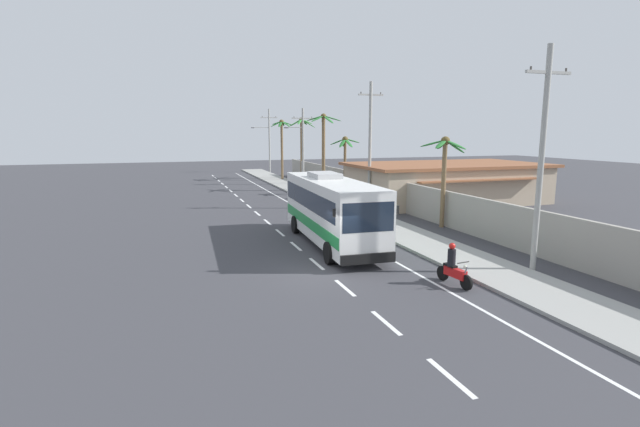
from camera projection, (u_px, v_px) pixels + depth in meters
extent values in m
plane|color=#3A3A3F|center=(325.00, 271.00, 20.29)|extent=(160.00, 160.00, 0.00)
cube|color=#999993|center=(371.00, 220.00, 31.75)|extent=(3.20, 90.00, 0.14)
cube|color=white|center=(450.00, 377.00, 11.52)|extent=(0.16, 2.00, 0.01)
cube|color=white|center=(386.00, 323.00, 14.83)|extent=(0.16, 2.00, 0.01)
cube|color=white|center=(345.00, 288.00, 18.13)|extent=(0.16, 2.00, 0.01)
cube|color=white|center=(317.00, 264.00, 21.43)|extent=(0.16, 2.00, 0.01)
cube|color=white|center=(296.00, 246.00, 24.73)|extent=(0.16, 2.00, 0.01)
cube|color=white|center=(280.00, 233.00, 28.03)|extent=(0.16, 2.00, 0.01)
cube|color=white|center=(267.00, 222.00, 31.33)|extent=(0.16, 2.00, 0.01)
cube|color=white|center=(257.00, 213.00, 34.63)|extent=(0.16, 2.00, 0.01)
cube|color=white|center=(249.00, 206.00, 37.93)|extent=(0.16, 2.00, 0.01)
cube|color=white|center=(242.00, 200.00, 41.24)|extent=(0.16, 2.00, 0.01)
cube|color=white|center=(236.00, 195.00, 44.54)|extent=(0.16, 2.00, 0.01)
cube|color=white|center=(231.00, 191.00, 47.84)|extent=(0.16, 2.00, 0.01)
cube|color=white|center=(226.00, 187.00, 51.14)|extent=(0.16, 2.00, 0.01)
cube|color=white|center=(222.00, 184.00, 54.44)|extent=(0.16, 2.00, 0.01)
cube|color=white|center=(219.00, 181.00, 57.74)|extent=(0.16, 2.00, 0.01)
cube|color=white|center=(216.00, 178.00, 61.04)|extent=(0.16, 2.00, 0.01)
cube|color=white|center=(213.00, 176.00, 64.34)|extent=(0.16, 2.00, 0.01)
cube|color=white|center=(305.00, 212.00, 35.42)|extent=(0.14, 70.00, 0.01)
cube|color=#9E998E|center=(394.00, 195.00, 36.49)|extent=(0.24, 60.00, 2.28)
cube|color=white|center=(331.00, 209.00, 24.96)|extent=(3.06, 10.73, 3.08)
cube|color=#192333|center=(330.00, 198.00, 25.05)|extent=(3.05, 9.88, 0.99)
cube|color=#192333|center=(368.00, 217.00, 19.88)|extent=(2.36, 0.21, 1.29)
cube|color=#1E843D|center=(331.00, 221.00, 25.08)|extent=(3.08, 10.52, 0.55)
cube|color=black|center=(368.00, 259.00, 20.11)|extent=(2.52, 0.28, 0.44)
cube|color=#B7B7B7|center=(325.00, 175.00, 25.92)|extent=(1.52, 2.40, 0.28)
cube|color=black|center=(398.00, 210.00, 20.44)|extent=(0.12, 0.09, 0.36)
cube|color=black|center=(334.00, 213.00, 19.65)|extent=(0.12, 0.09, 0.36)
cylinder|color=black|center=(380.00, 249.00, 22.02)|extent=(0.37, 1.05, 1.04)
cylinder|color=black|center=(329.00, 253.00, 21.34)|extent=(0.37, 1.05, 1.04)
cylinder|color=black|center=(335.00, 222.00, 28.56)|extent=(0.37, 1.05, 1.04)
cylinder|color=black|center=(296.00, 224.00, 27.88)|extent=(0.37, 1.05, 1.04)
cylinder|color=black|center=(466.00, 283.00, 17.82)|extent=(0.17, 0.61, 0.60)
cylinder|color=black|center=(443.00, 273.00, 19.03)|extent=(0.19, 0.61, 0.60)
cube|color=red|center=(455.00, 273.00, 18.35)|extent=(0.37, 1.12, 0.36)
cube|color=black|center=(450.00, 266.00, 18.58)|extent=(0.31, 0.62, 0.12)
cylinder|color=gray|center=(464.00, 274.00, 17.88)|extent=(0.10, 0.32, 0.67)
cylinder|color=black|center=(463.00, 262.00, 17.89)|extent=(0.56, 0.11, 0.04)
sphere|color=#EAEACC|center=(465.00, 267.00, 17.81)|extent=(0.14, 0.14, 0.14)
cylinder|color=black|center=(452.00, 258.00, 18.48)|extent=(0.32, 0.32, 0.69)
sphere|color=red|center=(452.00, 246.00, 18.39)|extent=(0.26, 0.26, 0.26)
cylinder|color=black|center=(354.00, 207.00, 33.78)|extent=(0.28, 0.28, 0.88)
cylinder|color=#2D7A47|center=(354.00, 197.00, 33.64)|extent=(0.36, 0.36, 0.70)
sphere|color=tan|center=(354.00, 190.00, 33.57)|extent=(0.21, 0.21, 0.21)
cylinder|color=red|center=(371.00, 212.00, 32.37)|extent=(0.28, 0.28, 0.76)
cylinder|color=beige|center=(371.00, 202.00, 32.25)|extent=(0.36, 0.36, 0.60)
sphere|color=#9E704C|center=(371.00, 196.00, 32.19)|extent=(0.22, 0.22, 0.22)
cylinder|color=red|center=(322.00, 193.00, 42.30)|extent=(0.28, 0.28, 0.80)
cylinder|color=gold|center=(322.00, 185.00, 42.18)|extent=(0.36, 0.36, 0.63)
sphere|color=beige|center=(322.00, 180.00, 42.11)|extent=(0.21, 0.21, 0.21)
cylinder|color=#9E9E99|center=(541.00, 162.00, 19.42)|extent=(0.24, 0.24, 9.47)
cube|color=#9E9E99|center=(548.00, 72.00, 18.79)|extent=(2.23, 0.12, 0.12)
cylinder|color=#4C4742|center=(531.00, 68.00, 18.49)|extent=(0.08, 0.08, 0.16)
cylinder|color=#4C4742|center=(566.00, 70.00, 19.05)|extent=(0.08, 0.08, 0.16)
cylinder|color=#9E9E99|center=(370.00, 146.00, 36.17)|extent=(0.24, 0.24, 9.75)
cube|color=#9E9E99|center=(371.00, 95.00, 35.50)|extent=(2.05, 0.12, 0.12)
cylinder|color=#4C4742|center=(361.00, 93.00, 35.22)|extent=(0.08, 0.08, 0.16)
cylinder|color=#4C4742|center=(381.00, 93.00, 35.74)|extent=(0.08, 0.08, 0.16)
cylinder|color=#9E9E99|center=(303.00, 147.00, 52.91)|extent=(0.24, 0.24, 8.59)
cube|color=#9E9E99|center=(303.00, 118.00, 52.36)|extent=(2.57, 0.12, 0.12)
cylinder|color=#4C4742|center=(294.00, 117.00, 52.01)|extent=(0.08, 0.08, 0.16)
cylinder|color=#4C4742|center=(312.00, 117.00, 52.66)|extent=(0.08, 0.08, 0.16)
cylinder|color=#9E9E99|center=(295.00, 127.00, 52.22)|extent=(1.94, 0.09, 0.09)
cube|color=#4C4C51|center=(286.00, 128.00, 51.93)|extent=(0.44, 0.24, 0.14)
cylinder|color=#9E9E99|center=(269.00, 141.00, 69.54)|extent=(0.24, 0.24, 9.31)
cube|color=#9E9E99|center=(269.00, 118.00, 68.95)|extent=(2.54, 0.12, 0.12)
cylinder|color=#4C4742|center=(262.00, 117.00, 68.61)|extent=(0.08, 0.08, 0.16)
cylinder|color=#4C4742|center=(276.00, 117.00, 69.25)|extent=(0.08, 0.08, 0.16)
cylinder|color=#9E9E99|center=(261.00, 127.00, 68.80)|extent=(2.49, 0.09, 0.09)
cube|color=#4C4C51|center=(253.00, 128.00, 68.42)|extent=(0.44, 0.24, 0.14)
cylinder|color=brown|center=(345.00, 167.00, 44.56)|extent=(0.26, 0.26, 5.23)
ellipsoid|color=#28702D|center=(352.00, 141.00, 44.39)|extent=(1.56, 0.42, 0.51)
ellipsoid|color=#28702D|center=(344.00, 143.00, 44.83)|extent=(0.70, 1.47, 0.87)
ellipsoid|color=#28702D|center=(338.00, 142.00, 44.32)|extent=(1.45, 1.12, 0.69)
ellipsoid|color=#28702D|center=(342.00, 143.00, 43.55)|extent=(1.23, 1.29, 0.88)
ellipsoid|color=#28702D|center=(349.00, 143.00, 43.55)|extent=(0.54, 1.46, 0.87)
sphere|color=brown|center=(345.00, 139.00, 44.10)|extent=(0.56, 0.56, 0.56)
cylinder|color=brown|center=(443.00, 185.00, 29.25)|extent=(0.29, 0.29, 5.38)
ellipsoid|color=#28702D|center=(455.00, 147.00, 29.00)|extent=(1.44, 0.47, 0.92)
ellipsoid|color=#28702D|center=(441.00, 145.00, 29.54)|extent=(0.74, 1.55, 0.70)
ellipsoid|color=#28702D|center=(433.00, 143.00, 29.05)|extent=(1.46, 1.23, 0.54)
ellipsoid|color=#28702D|center=(441.00, 144.00, 28.20)|extent=(1.46, 1.21, 0.59)
ellipsoid|color=#28702D|center=(456.00, 145.00, 28.26)|extent=(0.89, 1.55, 0.65)
sphere|color=brown|center=(445.00, 141.00, 28.78)|extent=(0.56, 0.56, 0.56)
cylinder|color=brown|center=(302.00, 150.00, 59.98)|extent=(0.31, 0.31, 7.45)
ellipsoid|color=#3D893D|center=(308.00, 123.00, 59.66)|extent=(1.89, 0.42, 1.15)
ellipsoid|color=#3D893D|center=(304.00, 122.00, 60.30)|extent=(1.52, 1.83, 0.77)
ellipsoid|color=#3D893D|center=(296.00, 123.00, 60.03)|extent=(1.27, 1.91, 0.91)
ellipsoid|color=#3D893D|center=(294.00, 123.00, 59.15)|extent=(1.90, 0.43, 1.12)
ellipsoid|color=#3D893D|center=(300.00, 122.00, 58.41)|extent=(1.29, 1.95, 0.78)
ellipsoid|color=#3D893D|center=(307.00, 122.00, 58.67)|extent=(1.23, 1.99, 0.72)
sphere|color=brown|center=(301.00, 120.00, 59.33)|extent=(0.56, 0.56, 0.56)
cylinder|color=brown|center=(323.00, 154.00, 47.43)|extent=(0.35, 0.35, 7.47)
ellipsoid|color=#28702D|center=(332.00, 118.00, 47.01)|extent=(1.91, 0.56, 0.64)
ellipsoid|color=#28702D|center=(323.00, 120.00, 47.70)|extent=(0.89, 1.81, 0.93)
ellipsoid|color=#28702D|center=(315.00, 118.00, 47.16)|extent=(1.66, 1.51, 0.59)
ellipsoid|color=#28702D|center=(318.00, 119.00, 46.15)|extent=(1.79, 1.24, 0.73)
ellipsoid|color=#28702D|center=(328.00, 120.00, 46.12)|extent=(0.81, 1.83, 0.90)
sphere|color=brown|center=(324.00, 116.00, 46.78)|extent=(0.56, 0.56, 0.56)
cylinder|color=brown|center=(282.00, 152.00, 57.77)|extent=(0.30, 0.30, 7.14)
ellipsoid|color=#28702D|center=(287.00, 123.00, 57.36)|extent=(1.49, 0.45, 0.59)
ellipsoid|color=#28702D|center=(283.00, 124.00, 57.88)|extent=(0.92, 1.48, 0.63)
ellipsoid|color=#28702D|center=(277.00, 123.00, 57.57)|extent=(1.20, 1.40, 0.49)
ellipsoid|color=#28702D|center=(276.00, 124.00, 56.98)|extent=(1.41, 0.36, 0.76)
ellipsoid|color=#28702D|center=(280.00, 124.00, 56.54)|extent=(0.97, 1.40, 0.80)
ellipsoid|color=#28702D|center=(286.00, 124.00, 56.80)|extent=(1.12, 1.36, 0.75)
sphere|color=brown|center=(282.00, 122.00, 57.14)|extent=(0.56, 0.56, 0.56)
cube|color=tan|center=(446.00, 184.00, 40.43)|extent=(15.47, 8.79, 3.07)
cube|color=brown|center=(447.00, 165.00, 40.14)|extent=(16.40, 9.32, 0.24)
cube|color=brown|center=(481.00, 180.00, 35.87)|extent=(10.83, 0.80, 0.10)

